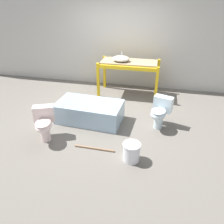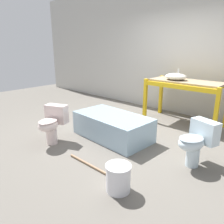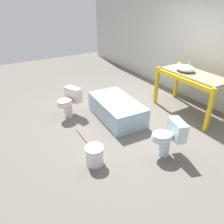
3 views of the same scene
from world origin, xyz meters
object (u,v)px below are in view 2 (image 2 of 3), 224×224
at_px(sink_basin, 176,77).
at_px(bathtub_main, 113,125).
at_px(toilet_near, 196,140).
at_px(bucket_white, 118,177).
at_px(toilet_far, 52,122).

height_order(sink_basin, bathtub_main, sink_basin).
xyz_separation_m(toilet_near, bucket_white, (-0.43, -1.18, -0.21)).
bearing_deg(toilet_near, toilet_far, -138.34).
distance_m(bathtub_main, toilet_far, 1.08).
xyz_separation_m(toilet_near, toilet_far, (-2.15, -0.93, 0.00)).
relative_size(toilet_near, toilet_far, 1.00).
distance_m(bathtub_main, bucket_white, 1.57).
xyz_separation_m(sink_basin, bucket_white, (0.69, -2.67, -0.84)).
relative_size(bathtub_main, toilet_near, 2.26).
distance_m(toilet_far, bucket_white, 1.75).
bearing_deg(sink_basin, toilet_far, -113.04).
relative_size(bathtub_main, toilet_far, 2.26).
distance_m(toilet_near, bucket_white, 1.27).
bearing_deg(bathtub_main, sink_basin, 78.88).
distance_m(bathtub_main, toilet_near, 1.53).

